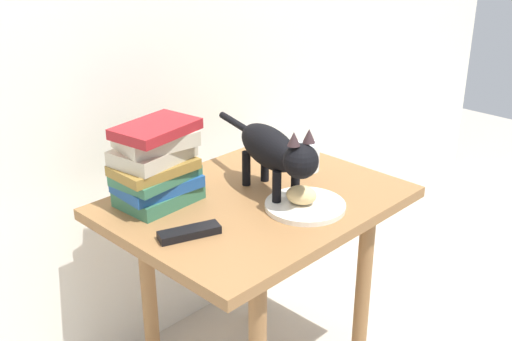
{
  "coord_description": "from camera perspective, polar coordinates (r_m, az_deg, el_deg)",
  "views": [
    {
      "loc": [
        -1.09,
        -1.06,
        1.35
      ],
      "look_at": [
        0.0,
        0.0,
        0.7
      ],
      "focal_mm": 43.95,
      "sensor_mm": 36.0,
      "label": 1
    }
  ],
  "objects": [
    {
      "name": "bread_roll",
      "position": [
        1.62,
        4.15,
        -2.24
      ],
      "size": [
        0.09,
        0.1,
        0.05
      ],
      "primitive_type": "ellipsoid",
      "rotation": [
        0.0,
        0.0,
        2.11
      ],
      "color": "#E0BC7A",
      "rests_on": "plate"
    },
    {
      "name": "plate",
      "position": [
        1.64,
        4.5,
        -3.21
      ],
      "size": [
        0.21,
        0.21,
        0.01
      ],
      "primitive_type": "cylinder",
      "color": "silver",
      "rests_on": "side_table"
    },
    {
      "name": "book_stack",
      "position": [
        1.64,
        -9.1,
        0.5
      ],
      "size": [
        0.23,
        0.18,
        0.23
      ],
      "color": "#336B4C",
      "rests_on": "side_table"
    },
    {
      "name": "tv_remote",
      "position": [
        1.51,
        -6.08,
        -5.63
      ],
      "size": [
        0.16,
        0.09,
        0.02
      ],
      "primitive_type": "cube",
      "rotation": [
        0.0,
        0.0,
        -0.36
      ],
      "color": "black",
      "rests_on": "side_table"
    },
    {
      "name": "cat",
      "position": [
        1.65,
        1.75,
        1.78
      ],
      "size": [
        0.18,
        0.46,
        0.23
      ],
      "color": "black",
      "rests_on": "side_table"
    },
    {
      "name": "side_table",
      "position": [
        1.74,
        -0.0,
        -5.27
      ],
      "size": [
        0.76,
        0.58,
        0.62
      ],
      "color": "olive",
      "rests_on": "ground"
    },
    {
      "name": "candle_jar",
      "position": [
        1.86,
        4.73,
        1.12
      ],
      "size": [
        0.07,
        0.07,
        0.08
      ],
      "color": "silver",
      "rests_on": "side_table"
    },
    {
      "name": "back_panel",
      "position": [
        1.85,
        -9.49,
        15.07
      ],
      "size": [
        4.0,
        0.04,
        2.2
      ],
      "primitive_type": "cube",
      "color": "silver",
      "rests_on": "ground"
    }
  ]
}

